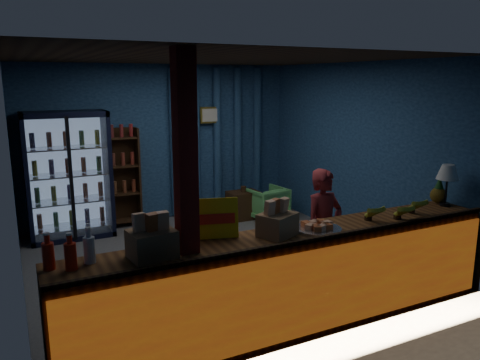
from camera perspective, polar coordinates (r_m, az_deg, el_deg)
The scene contains 19 objects.
ground at distance 6.30m, azimuth -3.15°, elevation -9.74°, with size 4.60×4.60×0.00m, color #515154.
room_walls at distance 5.90m, azimuth -3.33°, elevation 4.54°, with size 4.60×4.60×4.60m.
counter at distance 4.56m, azimuth 6.55°, elevation -12.15°, with size 4.40×0.57×0.99m.
support_post at distance 3.84m, azimuth -6.52°, elevation -3.76°, with size 0.16×0.16×2.60m, color maroon.
beverage_cooler at distance 7.47m, azimuth -20.23°, elevation 0.47°, with size 1.20×0.62×1.90m.
bottle_shelf at distance 7.77m, azimuth -14.05°, elevation 0.23°, with size 0.50×0.28×1.60m.
curtain_folds at distance 8.28m, azimuth -2.78°, elevation 4.86°, with size 1.74×0.14×2.50m.
framed_picture at distance 8.13m, azimuth -3.67°, elevation 7.90°, with size 0.36×0.04×0.28m.
shopkeeper at distance 5.32m, azimuth 10.13°, elevation -6.11°, with size 0.51×0.33×1.40m, color maroon.
green_chair at distance 8.03m, azimuth 3.29°, elevation -2.82°, with size 0.59×0.61×0.55m, color #63C766.
side_table at distance 8.05m, azimuth 0.42°, elevation -3.04°, with size 0.52×0.38×0.57m.
yellow_sign at distance 4.20m, azimuth -3.32°, elevation -4.71°, with size 0.46×0.21×0.36m.
soda_bottles at distance 3.80m, azimuth -20.05°, elevation -8.31°, with size 0.39×0.17×0.29m.
snack_box_left at distance 3.83m, azimuth -10.70°, elevation -7.39°, with size 0.38×0.33×0.37m.
snack_box_centre at distance 4.29m, azimuth 4.59°, elevation -5.22°, with size 0.40×0.37×0.34m.
pastry_tray at distance 4.51m, azimuth 9.48°, elevation -5.75°, with size 0.45×0.45×0.07m.
banana_bunches at distance 5.06m, azimuth 18.50°, elevation -3.44°, with size 0.86×0.32×0.19m.
table_lamp at distance 5.70m, azimuth 23.99°, elevation 0.70°, with size 0.24×0.24×0.48m.
pineapple at distance 5.81m, azimuth 23.05°, elevation -1.45°, with size 0.18×0.18×0.32m.
Camera 1 is at (-2.30, -5.38, 2.35)m, focal length 35.00 mm.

